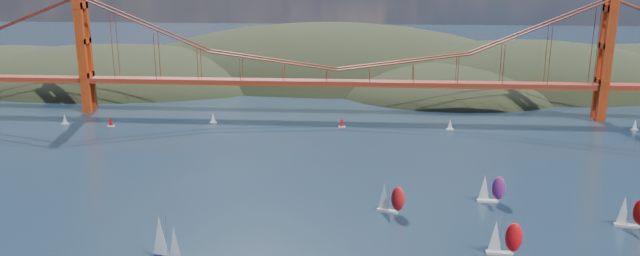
% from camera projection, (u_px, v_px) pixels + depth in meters
% --- Properties ---
extents(headlands, '(725.00, 225.00, 96.00)m').
position_uv_depth(headlands, '(416.00, 98.00, 389.48)').
color(headlands, black).
rests_on(headlands, ground).
extents(bridge, '(552.00, 12.00, 55.00)m').
position_uv_depth(bridge, '(334.00, 47.00, 286.30)').
color(bridge, maroon).
rests_on(bridge, ground).
extents(sloop_navy, '(8.46, 5.54, 12.58)m').
position_uv_depth(sloop_navy, '(164.00, 239.00, 152.49)').
color(sloop_navy, '#070D33').
rests_on(sloop_navy, ground).
extents(racer_0, '(8.51, 5.68, 9.52)m').
position_uv_depth(racer_0, '(391.00, 198.00, 181.24)').
color(racer_0, white).
rests_on(racer_0, ground).
extents(racer_1, '(8.69, 3.66, 9.91)m').
position_uv_depth(racer_1, '(504.00, 237.00, 155.30)').
color(racer_1, silver).
rests_on(racer_1, ground).
extents(racer_2, '(8.72, 4.49, 9.79)m').
position_uv_depth(racer_2, '(632.00, 212.00, 171.30)').
color(racer_2, silver).
rests_on(racer_2, ground).
extents(racer_rwb, '(8.26, 3.43, 9.44)m').
position_uv_depth(racer_rwb, '(491.00, 188.00, 189.10)').
color(racer_rwb, white).
rests_on(racer_rwb, ground).
extents(distant_boat_1, '(3.00, 2.00, 4.70)m').
position_uv_depth(distant_boat_1, '(65.00, 119.00, 278.46)').
color(distant_boat_1, silver).
rests_on(distant_boat_1, ground).
extents(distant_boat_2, '(3.00, 2.00, 4.70)m').
position_uv_depth(distant_boat_2, '(111.00, 121.00, 274.50)').
color(distant_boat_2, silver).
rests_on(distant_boat_2, ground).
extents(distant_boat_3, '(3.00, 2.00, 4.70)m').
position_uv_depth(distant_boat_3, '(213.00, 118.00, 280.68)').
color(distant_boat_3, silver).
rests_on(distant_boat_3, ground).
extents(distant_boat_4, '(3.00, 2.00, 4.70)m').
position_uv_depth(distant_boat_4, '(635.00, 125.00, 268.89)').
color(distant_boat_4, silver).
rests_on(distant_boat_4, ground).
extents(distant_boat_8, '(3.00, 2.00, 4.70)m').
position_uv_depth(distant_boat_8, '(450.00, 124.00, 269.33)').
color(distant_boat_8, silver).
rests_on(distant_boat_8, ground).
extents(distant_boat_9, '(3.00, 2.00, 4.70)m').
position_uv_depth(distant_boat_9, '(342.00, 122.00, 273.37)').
color(distant_boat_9, silver).
rests_on(distant_boat_9, ground).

